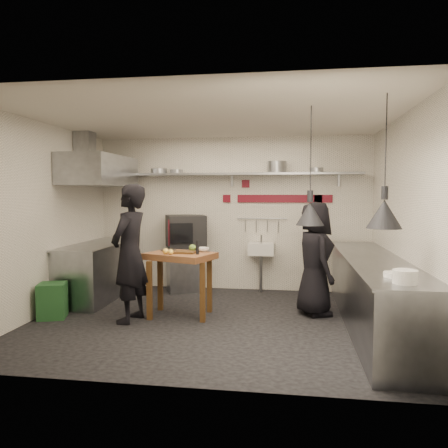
# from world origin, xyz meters

# --- Properties ---
(floor) EXTENTS (5.00, 5.00, 0.00)m
(floor) POSITION_xyz_m (0.00, 0.00, 0.00)
(floor) COLOR black
(floor) RESTS_ON ground
(ceiling) EXTENTS (5.00, 5.00, 0.00)m
(ceiling) POSITION_xyz_m (0.00, 0.00, 2.80)
(ceiling) COLOR beige
(ceiling) RESTS_ON floor
(wall_back) EXTENTS (5.00, 0.04, 2.80)m
(wall_back) POSITION_xyz_m (0.00, 2.10, 1.40)
(wall_back) COLOR silver
(wall_back) RESTS_ON floor
(wall_front) EXTENTS (5.00, 0.04, 2.80)m
(wall_front) POSITION_xyz_m (0.00, -2.10, 1.40)
(wall_front) COLOR silver
(wall_front) RESTS_ON floor
(wall_left) EXTENTS (0.04, 4.20, 2.80)m
(wall_left) POSITION_xyz_m (-2.50, 0.00, 1.40)
(wall_left) COLOR silver
(wall_left) RESTS_ON floor
(wall_right) EXTENTS (0.04, 4.20, 2.80)m
(wall_right) POSITION_xyz_m (2.50, 0.00, 1.40)
(wall_right) COLOR silver
(wall_right) RESTS_ON floor
(red_band_horiz) EXTENTS (1.70, 0.02, 0.14)m
(red_band_horiz) POSITION_xyz_m (0.95, 2.08, 1.68)
(red_band_horiz) COLOR #5E0C19
(red_band_horiz) RESTS_ON wall_back
(red_band_vert) EXTENTS (0.14, 0.02, 1.10)m
(red_band_vert) POSITION_xyz_m (1.55, 2.08, 1.20)
(red_band_vert) COLOR #5E0C19
(red_band_vert) RESTS_ON wall_back
(red_tile_a) EXTENTS (0.14, 0.02, 0.14)m
(red_tile_a) POSITION_xyz_m (0.25, 2.08, 1.95)
(red_tile_a) COLOR #5E0C19
(red_tile_a) RESTS_ON wall_back
(red_tile_b) EXTENTS (0.14, 0.02, 0.14)m
(red_tile_b) POSITION_xyz_m (-0.10, 2.08, 1.68)
(red_tile_b) COLOR #5E0C19
(red_tile_b) RESTS_ON wall_back
(back_shelf) EXTENTS (4.60, 0.34, 0.04)m
(back_shelf) POSITION_xyz_m (0.00, 1.92, 2.12)
(back_shelf) COLOR gray
(back_shelf) RESTS_ON wall_back
(shelf_bracket_left) EXTENTS (0.04, 0.06, 0.24)m
(shelf_bracket_left) POSITION_xyz_m (-1.90, 2.07, 2.02)
(shelf_bracket_left) COLOR gray
(shelf_bracket_left) RESTS_ON wall_back
(shelf_bracket_mid) EXTENTS (0.04, 0.06, 0.24)m
(shelf_bracket_mid) POSITION_xyz_m (0.00, 2.07, 2.02)
(shelf_bracket_mid) COLOR gray
(shelf_bracket_mid) RESTS_ON wall_back
(shelf_bracket_right) EXTENTS (0.04, 0.06, 0.24)m
(shelf_bracket_right) POSITION_xyz_m (1.90, 2.07, 2.02)
(shelf_bracket_right) COLOR gray
(shelf_bracket_right) RESTS_ON wall_back
(pan_far_left) EXTENTS (0.37, 0.37, 0.09)m
(pan_far_left) POSITION_xyz_m (-1.34, 1.92, 2.19)
(pan_far_left) COLOR gray
(pan_far_left) RESTS_ON back_shelf
(pan_mid_left) EXTENTS (0.25, 0.25, 0.07)m
(pan_mid_left) POSITION_xyz_m (-1.01, 1.92, 2.18)
(pan_mid_left) COLOR gray
(pan_mid_left) RESTS_ON back_shelf
(stock_pot) EXTENTS (0.44, 0.44, 0.20)m
(stock_pot) POSITION_xyz_m (0.82, 1.92, 2.24)
(stock_pot) COLOR gray
(stock_pot) RESTS_ON back_shelf
(pan_right) EXTENTS (0.28, 0.28, 0.08)m
(pan_right) POSITION_xyz_m (1.50, 1.92, 2.18)
(pan_right) COLOR gray
(pan_right) RESTS_ON back_shelf
(oven_stand) EXTENTS (0.80, 0.77, 0.80)m
(oven_stand) POSITION_xyz_m (-0.83, 1.82, 0.40)
(oven_stand) COLOR gray
(oven_stand) RESTS_ON floor
(combi_oven) EXTENTS (0.85, 0.83, 0.58)m
(combi_oven) POSITION_xyz_m (-0.82, 1.82, 1.09)
(combi_oven) COLOR black
(combi_oven) RESTS_ON oven_stand
(oven_door) EXTENTS (0.42, 0.20, 0.46)m
(oven_door) POSITION_xyz_m (-0.83, 1.52, 1.09)
(oven_door) COLOR #5E0C19
(oven_door) RESTS_ON combi_oven
(oven_glass) EXTENTS (0.37, 0.17, 0.34)m
(oven_glass) POSITION_xyz_m (-0.80, 1.45, 1.09)
(oven_glass) COLOR black
(oven_glass) RESTS_ON oven_door
(hand_sink) EXTENTS (0.46, 0.34, 0.22)m
(hand_sink) POSITION_xyz_m (0.55, 1.92, 0.78)
(hand_sink) COLOR silver
(hand_sink) RESTS_ON wall_back
(sink_tap) EXTENTS (0.03, 0.03, 0.14)m
(sink_tap) POSITION_xyz_m (0.55, 1.92, 0.96)
(sink_tap) COLOR gray
(sink_tap) RESTS_ON hand_sink
(sink_drain) EXTENTS (0.06, 0.06, 0.66)m
(sink_drain) POSITION_xyz_m (0.55, 1.88, 0.34)
(sink_drain) COLOR gray
(sink_drain) RESTS_ON floor
(utensil_rail) EXTENTS (0.90, 0.02, 0.02)m
(utensil_rail) POSITION_xyz_m (0.55, 2.06, 1.32)
(utensil_rail) COLOR gray
(utensil_rail) RESTS_ON wall_back
(counter_right) EXTENTS (0.70, 3.80, 0.90)m
(counter_right) POSITION_xyz_m (2.15, 0.00, 0.45)
(counter_right) COLOR gray
(counter_right) RESTS_ON floor
(counter_right_top) EXTENTS (0.76, 3.90, 0.03)m
(counter_right_top) POSITION_xyz_m (2.15, 0.00, 0.92)
(counter_right_top) COLOR gray
(counter_right_top) RESTS_ON counter_right
(plate_stack) EXTENTS (0.24, 0.24, 0.13)m
(plate_stack) POSITION_xyz_m (2.12, -1.65, 1.00)
(plate_stack) COLOR silver
(plate_stack) RESTS_ON counter_right_top
(small_bowl_right) EXTENTS (0.26, 0.26, 0.05)m
(small_bowl_right) POSITION_xyz_m (2.10, -1.31, 0.96)
(small_bowl_right) COLOR silver
(small_bowl_right) RESTS_ON counter_right_top
(counter_left) EXTENTS (0.70, 1.90, 0.90)m
(counter_left) POSITION_xyz_m (-2.15, 1.05, 0.45)
(counter_left) COLOR gray
(counter_left) RESTS_ON floor
(counter_left_top) EXTENTS (0.76, 2.00, 0.03)m
(counter_left_top) POSITION_xyz_m (-2.15, 1.05, 0.92)
(counter_left_top) COLOR gray
(counter_left_top) RESTS_ON counter_left
(extractor_hood) EXTENTS (0.78, 1.60, 0.50)m
(extractor_hood) POSITION_xyz_m (-2.10, 1.05, 2.15)
(extractor_hood) COLOR gray
(extractor_hood) RESTS_ON ceiling
(hood_duct) EXTENTS (0.28, 0.28, 0.50)m
(hood_duct) POSITION_xyz_m (-2.35, 1.05, 2.55)
(hood_duct) COLOR gray
(hood_duct) RESTS_ON ceiling
(green_bin) EXTENTS (0.46, 0.46, 0.50)m
(green_bin) POSITION_xyz_m (-2.28, -0.19, 0.25)
(green_bin) COLOR #1E4F23
(green_bin) RESTS_ON floor
(prep_table) EXTENTS (1.08, 0.92, 0.92)m
(prep_table) POSITION_xyz_m (-0.51, 0.19, 0.46)
(prep_table) COLOR brown
(prep_table) RESTS_ON floor
(cutting_board) EXTENTS (0.33, 0.25, 0.02)m
(cutting_board) POSITION_xyz_m (-0.44, 0.18, 0.93)
(cutting_board) COLOR #4C2F14
(cutting_board) RESTS_ON prep_table
(pepper_mill) EXTENTS (0.04, 0.04, 0.20)m
(pepper_mill) POSITION_xyz_m (-0.23, 0.07, 1.02)
(pepper_mill) COLOR black
(pepper_mill) RESTS_ON prep_table
(lemon_a) EXTENTS (0.09, 0.09, 0.08)m
(lemon_a) POSITION_xyz_m (-0.68, 0.04, 0.96)
(lemon_a) COLOR yellow
(lemon_a) RESTS_ON prep_table
(lemon_b) EXTENTS (0.10, 0.10, 0.07)m
(lemon_b) POSITION_xyz_m (-0.59, -0.00, 0.96)
(lemon_b) COLOR yellow
(lemon_b) RESTS_ON prep_table
(veg_ball) EXTENTS (0.14, 0.14, 0.11)m
(veg_ball) POSITION_xyz_m (-0.37, 0.37, 0.97)
(veg_ball) COLOR olive
(veg_ball) RESTS_ON prep_table
(steel_tray) EXTENTS (0.23, 0.19, 0.03)m
(steel_tray) POSITION_xyz_m (-0.72, 0.34, 0.94)
(steel_tray) COLOR gray
(steel_tray) RESTS_ON prep_table
(bowl) EXTENTS (0.22, 0.22, 0.06)m
(bowl) POSITION_xyz_m (-0.21, 0.37, 0.95)
(bowl) COLOR silver
(bowl) RESTS_ON prep_table
(heat_lamp_near) EXTENTS (0.34, 0.34, 1.41)m
(heat_lamp_near) POSITION_xyz_m (1.29, -0.60, 2.10)
(heat_lamp_near) COLOR black
(heat_lamp_near) RESTS_ON ceiling
(heat_lamp_far) EXTENTS (0.44, 0.44, 1.39)m
(heat_lamp_far) POSITION_xyz_m (2.02, -1.14, 2.10)
(heat_lamp_far) COLOR black
(heat_lamp_far) RESTS_ON ceiling
(chef_left) EXTENTS (0.56, 0.76, 1.90)m
(chef_left) POSITION_xyz_m (-1.13, -0.17, 0.95)
(chef_left) COLOR black
(chef_left) RESTS_ON floor
(chef_right) EXTENTS (0.76, 0.93, 1.65)m
(chef_right) POSITION_xyz_m (1.42, 0.56, 0.83)
(chef_right) COLOR black
(chef_right) RESTS_ON floor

